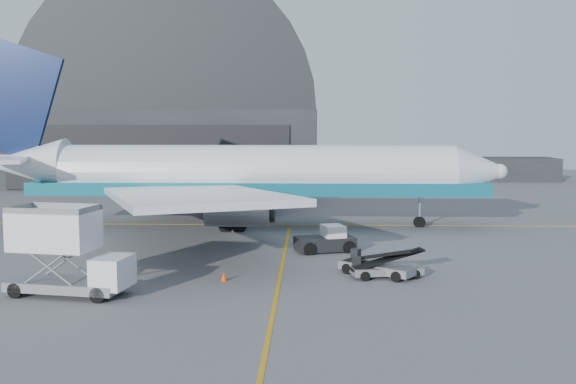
{
  "coord_description": "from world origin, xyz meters",
  "views": [
    {
      "loc": [
        1.87,
        -42.19,
        9.79
      ],
      "look_at": [
        0.2,
        8.09,
        4.5
      ],
      "focal_mm": 40.0,
      "sensor_mm": 36.0,
      "label": 1
    }
  ],
  "objects_px": {
    "airliner": "(236,174)",
    "belt_loader_b": "(377,266)",
    "catering_truck": "(65,253)",
    "pushback_tug": "(327,241)",
    "belt_loader_a": "(386,269)"
  },
  "relations": [
    {
      "from": "belt_loader_b",
      "to": "catering_truck",
      "type": "bearing_deg",
      "value": -127.43
    },
    {
      "from": "pushback_tug",
      "to": "belt_loader_b",
      "type": "distance_m",
      "value": 8.55
    },
    {
      "from": "airliner",
      "to": "belt_loader_a",
      "type": "relative_size",
      "value": 10.51
    },
    {
      "from": "pushback_tug",
      "to": "catering_truck",
      "type": "bearing_deg",
      "value": -155.21
    },
    {
      "from": "airliner",
      "to": "belt_loader_b",
      "type": "relative_size",
      "value": 10.22
    },
    {
      "from": "catering_truck",
      "to": "pushback_tug",
      "type": "bearing_deg",
      "value": 50.67
    },
    {
      "from": "pushback_tug",
      "to": "belt_loader_a",
      "type": "distance_m",
      "value": 9.26
    },
    {
      "from": "belt_loader_b",
      "to": "belt_loader_a",
      "type": "bearing_deg",
      "value": -10.78
    },
    {
      "from": "airliner",
      "to": "belt_loader_b",
      "type": "distance_m",
      "value": 23.49
    },
    {
      "from": "catering_truck",
      "to": "belt_loader_b",
      "type": "relative_size",
      "value": 1.46
    },
    {
      "from": "catering_truck",
      "to": "pushback_tug",
      "type": "height_order",
      "value": "catering_truck"
    },
    {
      "from": "pushback_tug",
      "to": "belt_loader_b",
      "type": "bearing_deg",
      "value": -85.37
    },
    {
      "from": "airliner",
      "to": "belt_loader_b",
      "type": "xyz_separation_m",
      "value": [
        11.48,
        -20.01,
        -4.46
      ]
    },
    {
      "from": "catering_truck",
      "to": "belt_loader_a",
      "type": "relative_size",
      "value": 1.5
    },
    {
      "from": "airliner",
      "to": "belt_loader_b",
      "type": "height_order",
      "value": "airliner"
    }
  ]
}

